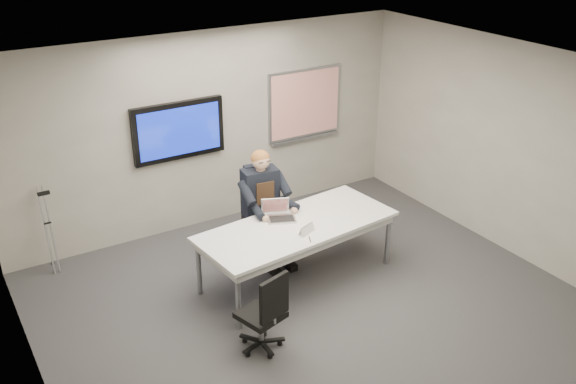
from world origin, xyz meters
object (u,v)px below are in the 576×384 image
conference_table (297,231)px  office_chair_far (260,228)px  office_chair_near (264,326)px  laptop (279,213)px  seated_person (268,219)px

conference_table → office_chair_far: 0.92m
office_chair_near → laptop: bearing=-142.0°
conference_table → seated_person: seated_person is taller
seated_person → laptop: seated_person is taller
conference_table → office_chair_near: 1.50m
conference_table → office_chair_far: (-0.06, 0.85, -0.34)m
laptop → office_chair_near: bearing=-103.1°
office_chair_far → office_chair_near: 2.11m
office_chair_near → laptop: 1.67m
office_chair_far → laptop: (-0.04, -0.59, 0.49)m
office_chair_far → seated_person: seated_person is taller
conference_table → office_chair_near: (-1.04, -1.01, -0.38)m
conference_table → laptop: 0.32m
conference_table → seated_person: (-0.08, 0.59, -0.07)m
office_chair_far → laptop: 0.77m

